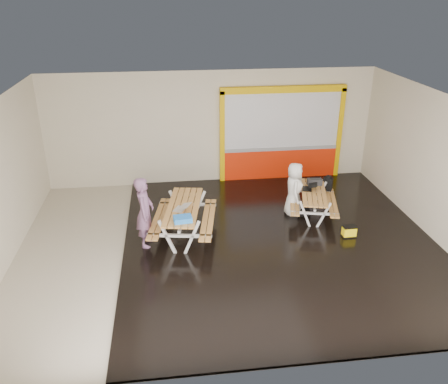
{
  "coord_description": "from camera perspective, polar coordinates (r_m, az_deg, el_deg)",
  "views": [
    {
      "loc": [
        -1.33,
        -9.46,
        5.72
      ],
      "look_at": [
        0.0,
        0.9,
        1.0
      ],
      "focal_mm": 36.61,
      "sensor_mm": 36.0,
      "label": 1
    }
  ],
  "objects": [
    {
      "name": "laptop_left",
      "position": [
        10.88,
        -5.3,
        -1.98
      ],
      "size": [
        0.48,
        0.46,
        0.16
      ],
      "color": "silver",
      "rests_on": "picnic_table_left"
    },
    {
      "name": "fluke_bag",
      "position": [
        11.73,
        15.35,
        -4.78
      ],
      "size": [
        0.34,
        0.23,
        0.29
      ],
      "color": "black",
      "rests_on": "deck"
    },
    {
      "name": "person_left",
      "position": [
        10.82,
        -9.86,
        -2.5
      ],
      "size": [
        0.5,
        0.68,
        1.73
      ],
      "primitive_type": "imported",
      "rotation": [
        0.0,
        0.0,
        1.43
      ],
      "color": "#7A5377",
      "rests_on": "deck"
    },
    {
      "name": "picnic_table_left",
      "position": [
        11.19,
        -5.06,
        -2.66
      ],
      "size": [
        1.81,
        2.39,
        0.87
      ],
      "color": "tan",
      "rests_on": "deck"
    },
    {
      "name": "room",
      "position": [
        10.34,
        0.63,
        1.75
      ],
      "size": [
        10.02,
        8.02,
        3.52
      ],
      "color": "beige",
      "rests_on": "ground"
    },
    {
      "name": "deck",
      "position": [
        11.34,
        6.9,
        -6.03
      ],
      "size": [
        7.5,
        7.98,
        0.05
      ],
      "primitive_type": "cube",
      "color": "black",
      "rests_on": "room"
    },
    {
      "name": "kiosk",
      "position": [
        14.49,
        7.17,
        6.96
      ],
      "size": [
        3.88,
        0.16,
        3.0
      ],
      "color": "red",
      "rests_on": "room"
    },
    {
      "name": "person_right",
      "position": [
        12.34,
        8.74,
        0.32
      ],
      "size": [
        0.58,
        0.79,
        1.49
      ],
      "primitive_type": "imported",
      "rotation": [
        0.0,
        0.0,
        1.41
      ],
      "color": "white",
      "rests_on": "deck"
    },
    {
      "name": "backpack",
      "position": [
        13.16,
        12.83,
        1.09
      ],
      "size": [
        0.3,
        0.27,
        0.42
      ],
      "color": "black",
      "rests_on": "picnic_table_right"
    },
    {
      "name": "dark_case",
      "position": [
        12.6,
        9.85,
        -2.48
      ],
      "size": [
        0.36,
        0.28,
        0.13
      ],
      "primitive_type": "cube",
      "rotation": [
        0.0,
        0.0,
        0.04
      ],
      "color": "black",
      "rests_on": "deck"
    },
    {
      "name": "picnic_table_right",
      "position": [
        12.44,
        11.1,
        -0.68
      ],
      "size": [
        1.63,
        2.05,
        0.72
      ],
      "color": "tan",
      "rests_on": "deck"
    },
    {
      "name": "blue_pouch",
      "position": [
        10.36,
        -5.18,
        -3.37
      ],
      "size": [
        0.44,
        0.33,
        0.12
      ],
      "primitive_type": "cube",
      "rotation": [
        0.0,
        0.0,
        0.11
      ],
      "color": "blue",
      "rests_on": "picnic_table_left"
    },
    {
      "name": "toolbox",
      "position": [
        12.78,
        11.24,
        1.25
      ],
      "size": [
        0.4,
        0.22,
        0.23
      ],
      "color": "black",
      "rests_on": "picnic_table_right"
    },
    {
      "name": "laptop_right",
      "position": [
        12.48,
        10.59,
        0.55
      ],
      "size": [
        0.46,
        0.43,
        0.16
      ],
      "color": "black",
      "rests_on": "picnic_table_right"
    }
  ]
}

